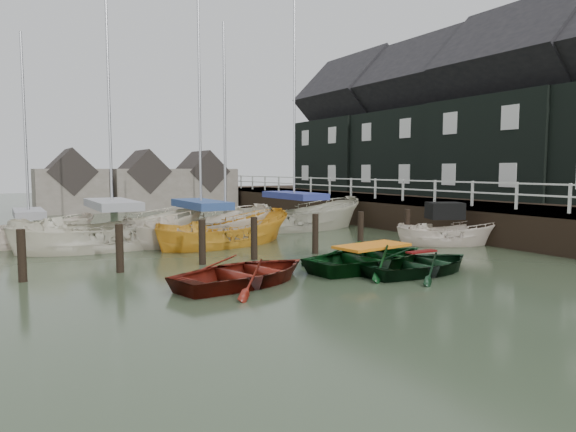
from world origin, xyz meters
TOP-DOWN VIEW (x-y plane):
  - ground at (0.00, 0.00)m, footprint 120.00×120.00m
  - pier at (9.48, 10.00)m, footprint 3.04×32.00m
  - land_strip at (15.00, 10.00)m, footprint 14.00×38.00m
  - quay_houses at (14.99, 8.66)m, footprint 6.52×28.14m
  - mooring_pilings at (-1.11, 3.00)m, footprint 13.72×0.22m
  - far_sheds at (0.83, 26.00)m, footprint 14.00×4.08m
  - rowboat_red at (-2.96, -0.14)m, footprint 4.76×3.94m
  - rowboat_green at (1.20, -0.13)m, footprint 4.84×3.74m
  - rowboat_dkgreen at (2.00, -1.36)m, footprint 4.09×3.06m
  - motorboat at (6.80, 2.11)m, footprint 4.37×3.20m
  - sailboat_a at (-4.73, 7.88)m, footprint 7.33×3.00m
  - sailboat_b at (-1.29, 7.68)m, footprint 7.09×3.71m
  - sailboat_c at (-0.72, 6.51)m, footprint 6.50×3.58m
  - sailboat_d at (4.21, 9.56)m, footprint 7.55×3.31m
  - sailboat_e at (-7.41, 10.30)m, footprint 5.64×3.53m

SIDE VIEW (x-z plane):
  - ground at x=0.00m, z-range 0.00..0.00m
  - land_strip at x=15.00m, z-range -0.75..0.75m
  - rowboat_red at x=-2.96m, z-range -0.43..0.43m
  - rowboat_green at x=1.20m, z-range -0.46..0.46m
  - rowboat_dkgreen at x=2.00m, z-range -0.40..0.40m
  - sailboat_c at x=-0.72m, z-range -4.85..4.87m
  - sailboat_a at x=-4.73m, z-range -5.43..5.55m
  - sailboat_b at x=-1.29m, z-range -5.82..5.95m
  - sailboat_d at x=4.21m, z-range -6.72..6.84m
  - sailboat_e at x=-7.41m, z-range -4.53..4.66m
  - motorboat at x=6.80m, z-range -1.13..1.33m
  - mooring_pilings at x=-1.11m, z-range -0.40..1.40m
  - pier at x=9.48m, z-range -0.64..2.06m
  - far_sheds at x=0.83m, z-range -0.34..4.06m
  - quay_houses at x=14.99m, z-range 0.68..10.68m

